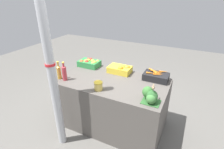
{
  "coord_description": "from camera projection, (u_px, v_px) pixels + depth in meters",
  "views": [
    {
      "loc": [
        1.04,
        -2.11,
        2.05
      ],
      "look_at": [
        0.0,
        0.0,
        0.91
      ],
      "focal_mm": 28.0,
      "sensor_mm": 36.0,
      "label": 1
    }
  ],
  "objects": [
    {
      "name": "pickle_jar",
      "position": [
        98.0,
        86.0,
        2.38
      ],
      "size": [
        0.12,
        0.12,
        0.12
      ],
      "color": "#DBBC56",
      "rests_on": "market_table"
    },
    {
      "name": "orange_crate",
      "position": [
        121.0,
        69.0,
        2.89
      ],
      "size": [
        0.37,
        0.24,
        0.15
      ],
      "color": "gold",
      "rests_on": "market_table"
    },
    {
      "name": "support_pole",
      "position": [
        52.0,
        73.0,
        2.14
      ],
      "size": [
        0.12,
        0.12,
        2.27
      ],
      "color": "#B7BABF",
      "rests_on": "ground_plane"
    },
    {
      "name": "broccoli_pile",
      "position": [
        151.0,
        96.0,
        2.11
      ],
      "size": [
        0.24,
        0.21,
        0.18
      ],
      "color": "#2D602D",
      "rests_on": "market_table"
    },
    {
      "name": "juice_bottle_amber",
      "position": [
        59.0,
        72.0,
        2.66
      ],
      "size": [
        0.06,
        0.06,
        0.28
      ],
      "color": "gold",
      "rests_on": "market_table"
    },
    {
      "name": "market_table",
      "position": [
        112.0,
        103.0,
        2.83
      ],
      "size": [
        1.66,
        0.93,
        0.81
      ],
      "primitive_type": "cube",
      "color": "#56514C",
      "rests_on": "ground_plane"
    },
    {
      "name": "juice_bottle_ruby",
      "position": [
        64.0,
        73.0,
        2.62
      ],
      "size": [
        0.07,
        0.07,
        0.29
      ],
      "color": "#B2333D",
      "rests_on": "market_table"
    },
    {
      "name": "carrot_crate",
      "position": [
        156.0,
        76.0,
        2.66
      ],
      "size": [
        0.37,
        0.24,
        0.14
      ],
      "color": "black",
      "rests_on": "market_table"
    },
    {
      "name": "sparrow_bird",
      "position": [
        153.0,
        87.0,
        2.05
      ],
      "size": [
        0.05,
        0.13,
        0.05
      ],
      "rotation": [
        0.0,
        0.0,
        -1.36
      ],
      "color": "#4C3D2D",
      "rests_on": "broccoli_pile"
    },
    {
      "name": "ground_plane",
      "position": [
        112.0,
        122.0,
        3.01
      ],
      "size": [
        10.0,
        10.0,
        0.0
      ],
      "primitive_type": "plane",
      "color": "#605E59"
    },
    {
      "name": "apple_crate",
      "position": [
        89.0,
        63.0,
        3.13
      ],
      "size": [
        0.37,
        0.24,
        0.14
      ],
      "color": "#2D8442",
      "rests_on": "market_table"
    }
  ]
}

